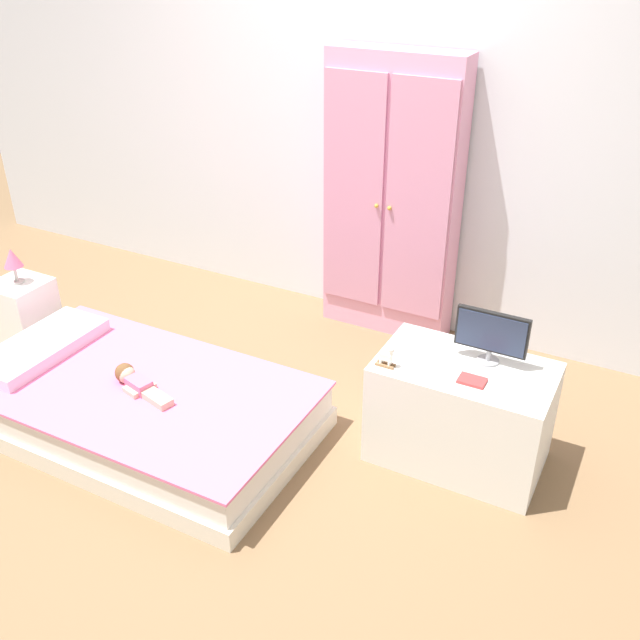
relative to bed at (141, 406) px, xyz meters
name	(u,v)px	position (x,y,z in m)	size (l,w,h in m)	color
ground_plane	(227,441)	(0.43, 0.11, -0.14)	(10.00, 10.00, 0.02)	brown
back_wall	(367,99)	(0.43, 1.69, 1.22)	(6.40, 0.05, 2.70)	silver
bed	(141,406)	(0.00, 0.00, 0.00)	(1.71, 0.97, 0.26)	silver
pillow	(40,346)	(-0.65, 0.00, 0.17)	(0.32, 0.70, 0.07)	silver
doll	(134,380)	(-0.01, -0.02, 0.17)	(0.39, 0.17, 0.10)	#D6668E
nightstand	(26,316)	(-1.10, 0.29, 0.09)	(0.30, 0.30, 0.44)	white
table_lamp	(12,260)	(-1.10, 0.29, 0.45)	(0.11, 0.11, 0.21)	#B7B2AD
wardrobe	(391,200)	(0.67, 1.53, 0.71)	(0.79, 0.25, 1.66)	#E599BC
tv_stand	(461,413)	(1.47, 0.52, 0.13)	(0.79, 0.47, 0.52)	silver
tv_monitor	(492,334)	(1.55, 0.60, 0.54)	(0.32, 0.10, 0.25)	#99999E
rocking_horse_toy	(387,357)	(1.16, 0.36, 0.44)	(0.09, 0.04, 0.11)	#8E6642
book_red	(472,381)	(1.53, 0.41, 0.40)	(0.12, 0.08, 0.01)	#CC3838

